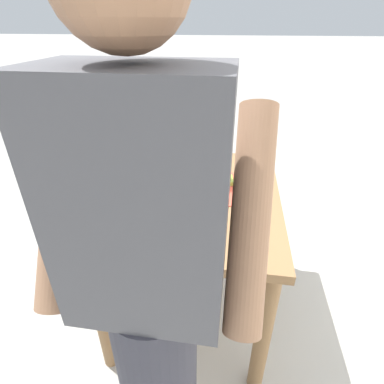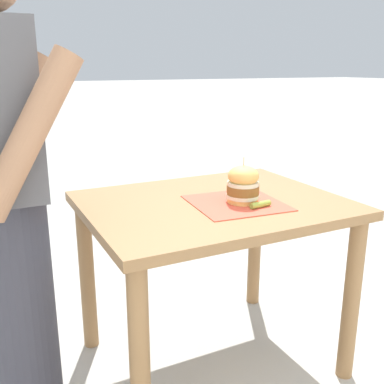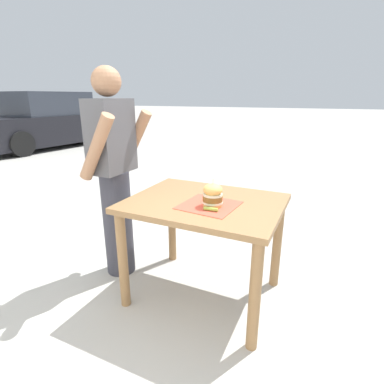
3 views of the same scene
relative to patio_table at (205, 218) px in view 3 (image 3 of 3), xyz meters
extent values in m
plane|color=#ADAAA3|center=(0.00, 0.00, -0.64)|extent=(80.00, 80.00, 0.00)
cube|color=olive|center=(0.00, 0.00, 0.11)|extent=(0.84, 1.06, 0.04)
cylinder|color=olive|center=(-0.36, -0.47, -0.28)|extent=(0.07, 0.07, 0.73)
cylinder|color=olive|center=(0.36, -0.47, -0.28)|extent=(0.07, 0.07, 0.73)
cylinder|color=olive|center=(-0.36, 0.47, -0.28)|extent=(0.07, 0.07, 0.73)
cylinder|color=olive|center=(0.36, 0.47, -0.28)|extent=(0.07, 0.07, 0.73)
cube|color=#D64C38|center=(-0.08, -0.07, 0.13)|extent=(0.39, 0.39, 0.00)
cylinder|color=#E5B25B|center=(-0.08, -0.09, 0.14)|extent=(0.13, 0.13, 0.02)
cylinder|color=beige|center=(-0.08, -0.09, 0.16)|extent=(0.14, 0.14, 0.01)
cylinder|color=brown|center=(-0.08, -0.09, 0.19)|extent=(0.13, 0.13, 0.04)
cylinder|color=beige|center=(-0.08, -0.09, 0.21)|extent=(0.13, 0.13, 0.01)
ellipsoid|color=#E5B25B|center=(-0.08, -0.09, 0.25)|extent=(0.13, 0.13, 0.08)
cylinder|color=#D1B77F|center=(-0.08, -0.09, 0.30)|extent=(0.00, 0.00, 0.05)
cylinder|color=#8EA83D|center=(-0.18, -0.12, 0.15)|extent=(0.03, 0.10, 0.02)
cylinder|color=#33333D|center=(0.00, 0.79, -0.19)|extent=(0.24, 0.24, 0.90)
cube|color=#4C4C51|center=(0.00, 0.79, 0.54)|extent=(0.36, 0.22, 0.56)
sphere|color=#9E7051|center=(0.00, 0.79, 0.94)|extent=(0.22, 0.22, 0.22)
cylinder|color=#9E7051|center=(-0.23, 0.73, 0.49)|extent=(0.09, 0.34, 0.50)
cylinder|color=#9E7051|center=(0.23, 0.73, 0.49)|extent=(0.09, 0.34, 0.50)
cube|color=black|center=(4.55, 7.07, -0.10)|extent=(4.34, 2.08, 0.80)
cube|color=#2D333D|center=(4.70, 7.06, 0.63)|extent=(2.23, 1.75, 0.66)
cylinder|color=black|center=(3.18, 6.38, -0.32)|extent=(0.66, 0.28, 0.64)
cylinder|color=black|center=(5.77, 6.15, -0.32)|extent=(0.66, 0.28, 0.64)
cylinder|color=black|center=(5.92, 7.75, -0.32)|extent=(0.66, 0.28, 0.64)
camera|label=1|loc=(-0.18, 1.31, 0.88)|focal=28.00mm
camera|label=2|loc=(-1.58, 0.88, 0.68)|focal=42.00mm
camera|label=3|loc=(-1.84, -0.77, 0.83)|focal=28.00mm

